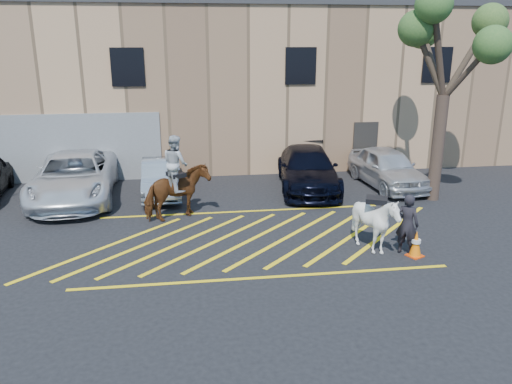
{
  "coord_description": "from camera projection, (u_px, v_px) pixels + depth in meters",
  "views": [
    {
      "loc": [
        -1.79,
        -13.84,
        5.63
      ],
      "look_at": [
        0.18,
        0.2,
        1.3
      ],
      "focal_mm": 35.0,
      "sensor_mm": 36.0,
      "label": 1
    }
  ],
  "objects": [
    {
      "name": "mounted_bay",
      "position": [
        177.0,
        186.0,
        16.07
      ],
      "size": [
        2.31,
        1.84,
        2.78
      ],
      "color": "brown",
      "rests_on": "ground"
    },
    {
      "name": "warehouse",
      "position": [
        220.0,
        81.0,
        25.28
      ],
      "size": [
        32.42,
        10.2,
        7.3
      ],
      "color": "tan",
      "rests_on": "ground"
    },
    {
      "name": "ground",
      "position": [
        251.0,
        235.0,
        14.99
      ],
      "size": [
        90.0,
        90.0,
        0.0
      ],
      "primitive_type": "plane",
      "color": "black",
      "rests_on": "ground"
    },
    {
      "name": "traffic_cone",
      "position": [
        416.0,
        244.0,
        13.45
      ],
      "size": [
        0.5,
        0.5,
        0.73
      ],
      "color": "#E43D09",
      "rests_on": "ground"
    },
    {
      "name": "car_blue_suv",
      "position": [
        308.0,
        169.0,
        19.6
      ],
      "size": [
        2.85,
        5.6,
        1.56
      ],
      "primitive_type": "imported",
      "rotation": [
        0.0,
        0.0,
        -0.13
      ],
      "color": "black",
      "rests_on": "ground"
    },
    {
      "name": "car_white_pickup",
      "position": [
        74.0,
        177.0,
        18.2
      ],
      "size": [
        3.15,
        6.19,
        1.68
      ],
      "primitive_type": "imported",
      "rotation": [
        0.0,
        0.0,
        0.06
      ],
      "color": "silver",
      "rests_on": "ground"
    },
    {
      "name": "saddled_white",
      "position": [
        375.0,
        223.0,
        13.64
      ],
      "size": [
        1.85,
        1.94,
        1.67
      ],
      "color": "white",
      "rests_on": "ground"
    },
    {
      "name": "handler",
      "position": [
        407.0,
        224.0,
        13.49
      ],
      "size": [
        0.74,
        0.72,
        1.71
      ],
      "primitive_type": "imported",
      "rotation": [
        0.0,
        0.0,
        2.42
      ],
      "color": "black",
      "rests_on": "ground"
    },
    {
      "name": "car_silver_sedan",
      "position": [
        161.0,
        177.0,
        18.81
      ],
      "size": [
        1.57,
        4.06,
        1.32
      ],
      "primitive_type": "imported",
      "rotation": [
        0.0,
        0.0,
        0.04
      ],
      "color": "#999FA7",
      "rests_on": "ground"
    },
    {
      "name": "tree",
      "position": [
        449.0,
        38.0,
        16.76
      ],
      "size": [
        3.99,
        4.37,
        7.31
      ],
      "color": "#47352B",
      "rests_on": "ground"
    },
    {
      "name": "car_white_suv",
      "position": [
        387.0,
        167.0,
        19.85
      ],
      "size": [
        2.16,
        4.63,
        1.53
      ],
      "primitive_type": "imported",
      "rotation": [
        0.0,
        0.0,
        0.08
      ],
      "color": "silver",
      "rests_on": "ground"
    },
    {
      "name": "hatching_zone",
      "position": [
        252.0,
        239.0,
        14.7
      ],
      "size": [
        12.6,
        5.12,
        0.01
      ],
      "color": "yellow",
      "rests_on": "ground"
    }
  ]
}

